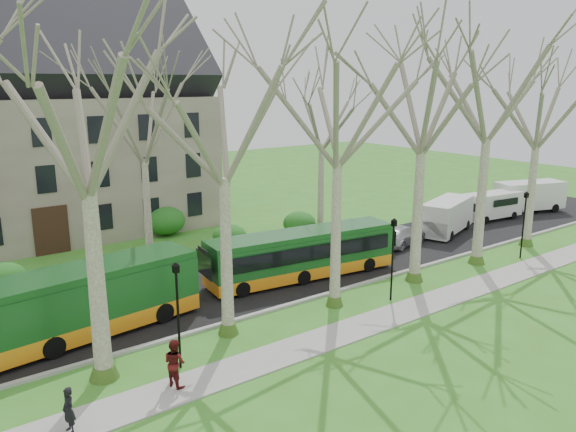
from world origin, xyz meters
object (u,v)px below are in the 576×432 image
(van_a, at_px, (447,217))
(pedestrian_b, at_px, (175,363))
(sedan, at_px, (401,235))
(pedestrian_a, at_px, (68,410))
(bus_follow, at_px, (302,254))
(van_b, at_px, (492,206))
(bus_lead, at_px, (55,309))
(van_c, at_px, (529,197))

(van_a, bearing_deg, pedestrian_b, 178.14)
(van_a, xyz_separation_m, pedestrian_b, (-25.82, -7.90, -0.34))
(sedan, distance_m, pedestrian_a, 26.15)
(bus_follow, bearing_deg, pedestrian_a, -147.58)
(van_a, relative_size, van_b, 1.13)
(bus_lead, xyz_separation_m, van_c, (40.02, 2.05, -0.29))
(van_c, height_order, pedestrian_b, van_c)
(van_b, height_order, pedestrian_b, van_b)
(van_b, xyz_separation_m, pedestrian_a, (-36.32, -9.07, -0.34))
(van_b, bearing_deg, sedan, -169.91)
(bus_lead, bearing_deg, van_b, -3.17)
(van_c, bearing_deg, sedan, -160.36)
(bus_follow, distance_m, pedestrian_b, 12.94)
(bus_lead, relative_size, van_b, 2.52)
(van_a, bearing_deg, van_c, -17.21)
(bus_lead, xyz_separation_m, pedestrian_a, (-1.41, -6.81, -0.83))
(bus_follow, height_order, pedestrian_b, bus_follow)
(pedestrian_b, bearing_deg, pedestrian_a, 82.69)
(pedestrian_a, height_order, pedestrian_b, pedestrian_b)
(bus_follow, height_order, van_a, bus_follow)
(bus_follow, bearing_deg, van_a, 11.95)
(bus_lead, relative_size, van_a, 2.23)
(bus_lead, bearing_deg, pedestrian_a, -108.57)
(van_b, height_order, van_c, van_c)
(van_b, bearing_deg, pedestrian_b, -158.35)
(van_a, height_order, van_b, van_a)
(bus_follow, distance_m, van_c, 26.36)
(pedestrian_b, bearing_deg, van_a, -89.08)
(van_c, bearing_deg, van_a, -160.11)
(van_b, distance_m, van_c, 5.12)
(bus_lead, distance_m, van_c, 40.07)
(van_a, xyz_separation_m, van_c, (11.60, 0.34, 0.06))
(bus_follow, distance_m, sedan, 9.74)
(van_c, height_order, pedestrian_a, van_c)
(van_b, xyz_separation_m, van_c, (5.11, -0.22, 0.20))
(bus_lead, distance_m, bus_follow, 13.72)
(sedan, bearing_deg, pedestrian_b, 96.49)
(van_c, distance_m, pedestrian_b, 38.33)
(bus_lead, height_order, bus_follow, bus_lead)
(bus_follow, relative_size, sedan, 2.39)
(bus_follow, xyz_separation_m, van_c, (26.31, 1.64, -0.10))
(van_b, distance_m, pedestrian_b, 33.41)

